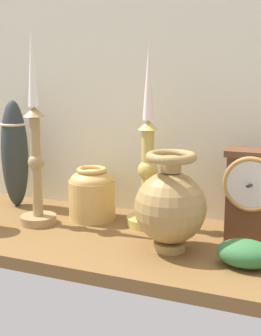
# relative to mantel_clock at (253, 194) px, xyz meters

# --- Properties ---
(ground_plane) EXTENTS (1.00, 0.36, 0.02)m
(ground_plane) POSITION_rel_mantel_clock_xyz_m (-0.23, -0.07, -0.11)
(ground_plane) COLOR brown
(back_wall) EXTENTS (1.20, 0.02, 0.65)m
(back_wall) POSITION_rel_mantel_clock_xyz_m (-0.23, 0.12, 0.23)
(back_wall) COLOR silver
(back_wall) RESTS_ON ground_plane
(mantel_clock) EXTENTS (0.11, 0.09, 0.18)m
(mantel_clock) POSITION_rel_mantel_clock_xyz_m (0.00, 0.00, 0.00)
(mantel_clock) COLOR brown
(mantel_clock) RESTS_ON ground_plane
(candlestick_tall_left) EXTENTS (0.08, 0.08, 0.41)m
(candlestick_tall_left) POSITION_rel_mantel_clock_xyz_m (-0.44, -0.07, 0.06)
(candlestick_tall_left) COLOR #A28454
(candlestick_tall_left) RESTS_ON ground_plane
(candlestick_tall_center) EXTENTS (0.09, 0.09, 0.38)m
(candlestick_tall_center) POSITION_rel_mantel_clock_xyz_m (-0.22, 0.01, 0.03)
(candlestick_tall_center) COLOR #C9B354
(candlestick_tall_center) RESTS_ON ground_plane
(brass_vase_bulbous) EXTENTS (0.13, 0.13, 0.18)m
(brass_vase_bulbous) POSITION_rel_mantel_clock_xyz_m (-0.13, -0.11, -0.01)
(brass_vase_bulbous) COLOR #A28049
(brass_vase_bulbous) RESTS_ON ground_plane
(brass_vase_jar) EXTENTS (0.10, 0.10, 0.12)m
(brass_vase_jar) POSITION_rel_mantel_clock_xyz_m (-0.35, 0.01, -0.03)
(brass_vase_jar) COLOR tan
(brass_vase_jar) RESTS_ON ground_plane
(tall_ceramic_vase) EXTENTS (0.06, 0.06, 0.26)m
(tall_ceramic_vase) POSITION_rel_mantel_clock_xyz_m (-0.57, 0.03, 0.04)
(tall_ceramic_vase) COLOR #2B3130
(tall_ceramic_vase) RESTS_ON ground_plane
(ivy_sprig) EXTENTS (0.10, 0.07, 0.05)m
(ivy_sprig) POSITION_rel_mantel_clock_xyz_m (0.01, -0.13, -0.07)
(ivy_sprig) COLOR #326C3A
(ivy_sprig) RESTS_ON ground_plane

